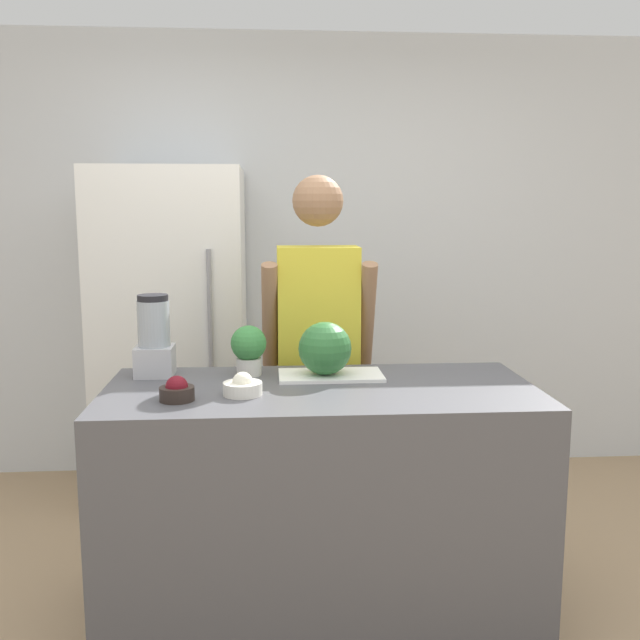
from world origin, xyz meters
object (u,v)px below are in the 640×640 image
object	(u,v)px
bowl_cherries	(177,391)
blender	(154,339)
potted_plant	(249,348)
refrigerator	(173,336)
person	(318,360)
watermelon	(325,348)
bowl_cream	(243,387)

from	to	relation	value
bowl_cherries	blender	xyz separation A→B (m)	(-0.13, 0.39, 0.12)
blender	potted_plant	distance (m)	0.38
refrigerator	person	world-z (taller)	refrigerator
person	watermelon	bearing A→B (deg)	-90.30
bowl_cream	person	bearing A→B (deg)	64.19
person	potted_plant	bearing A→B (deg)	-130.86
blender	person	bearing A→B (deg)	25.96
bowl_cream	potted_plant	world-z (taller)	potted_plant
refrigerator	bowl_cherries	world-z (taller)	refrigerator
bowl_cherries	bowl_cream	world-z (taller)	bowl_cherries
watermelon	bowl_cherries	xyz separation A→B (m)	(-0.54, -0.30, -0.08)
watermelon	potted_plant	xyz separation A→B (m)	(-0.30, 0.07, -0.01)
person	bowl_cream	xyz separation A→B (m)	(-0.32, -0.66, 0.05)
refrigerator	bowl_cherries	bearing A→B (deg)	-82.12
bowl_cream	refrigerator	bearing A→B (deg)	107.15
potted_plant	person	bearing A→B (deg)	49.14
blender	bowl_cherries	bearing A→B (deg)	-70.94
refrigerator	bowl_cherries	size ratio (longest dim) A/B	14.73
person	potted_plant	xyz separation A→B (m)	(-0.30, -0.35, 0.13)
bowl_cream	blender	xyz separation A→B (m)	(-0.36, 0.33, 0.12)
refrigerator	potted_plant	world-z (taller)	refrigerator
watermelon	bowl_cream	world-z (taller)	watermelon
person	watermelon	xyz separation A→B (m)	(-0.00, -0.42, 0.14)
watermelon	bowl_cream	distance (m)	0.41
watermelon	blender	bearing A→B (deg)	172.35
refrigerator	potted_plant	distance (m)	1.17
refrigerator	watermelon	xyz separation A→B (m)	(0.74, -1.14, 0.15)
refrigerator	bowl_cherries	distance (m)	1.45
watermelon	bowl_cream	xyz separation A→B (m)	(-0.32, -0.24, -0.09)
refrigerator	watermelon	distance (m)	1.37
bowl_cream	potted_plant	xyz separation A→B (m)	(0.02, 0.31, 0.08)
watermelon	blender	xyz separation A→B (m)	(-0.68, 0.09, 0.03)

